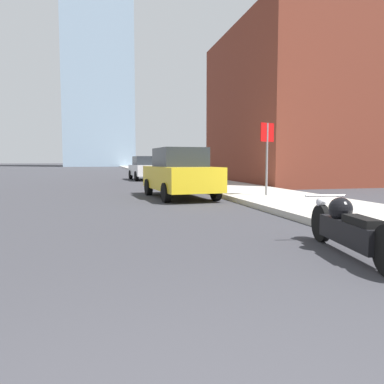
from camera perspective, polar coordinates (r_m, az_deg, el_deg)
The scene contains 8 objects.
sidewalk at distance 41.44m, azimuth -6.00°, elevation 3.10°, with size 3.18×240.00×0.15m.
brick_storefront at distance 24.17m, azimuth 18.37°, elevation 12.01°, with size 10.56×10.95×8.84m.
distant_tower at distance 96.20m, azimuth -14.25°, elevation 24.25°, with size 15.26×15.26×67.13m.
motorcycle at distance 5.48m, azimuth 22.66°, elevation -5.06°, with size 0.71×2.39×0.76m.
parked_car_yellow at distance 12.89m, azimuth -1.89°, elevation 2.87°, with size 2.11×4.27×1.71m.
parked_car_white at distance 25.06m, azimuth -7.15°, elevation 3.64°, with size 1.98×4.17×1.57m.
stop_sign at distance 12.41m, azimuth 11.36°, elevation 6.85°, with size 0.57×0.26×2.34m.
pedestrian at distance 18.89m, azimuth 1.21°, elevation 4.17°, with size 0.36×0.25×1.78m.
Camera 1 is at (-0.30, -1.05, 1.28)m, focal length 35.00 mm.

